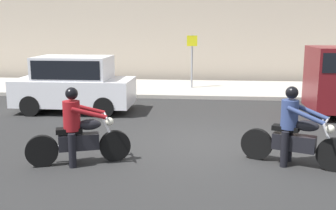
{
  "coord_description": "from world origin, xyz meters",
  "views": [
    {
      "loc": [
        0.03,
        -9.39,
        2.8
      ],
      "look_at": [
        -0.85,
        -0.35,
        0.99
      ],
      "focal_mm": 43.31,
      "sensor_mm": 36.0,
      "label": 1
    }
  ],
  "objects": [
    {
      "name": "sidewalk_slab",
      "position": [
        0.0,
        8.0,
        0.07
      ],
      "size": [
        40.0,
        4.4,
        0.14
      ],
      "primitive_type": "cube",
      "color": "#A8A399",
      "rests_on": "ground_plane"
    },
    {
      "name": "motorcycle_with_rider_denim_blue",
      "position": [
        1.79,
        -1.34,
        0.65
      ],
      "size": [
        2.05,
        1.03,
        1.61
      ],
      "color": "black",
      "rests_on": "ground_plane"
    },
    {
      "name": "motorcycle_with_rider_crimson",
      "position": [
        -2.55,
        -1.69,
        0.65
      ],
      "size": [
        2.02,
        0.93,
        1.59
      ],
      "color": "black",
      "rests_on": "ground_plane"
    },
    {
      "name": "ground_plane",
      "position": [
        0.0,
        0.0,
        0.0
      ],
      "size": [
        80.0,
        80.0,
        0.0
      ],
      "primitive_type": "plane",
      "color": "#262626"
    },
    {
      "name": "parked_hatchback_white",
      "position": [
        -4.25,
        3.22,
        0.93
      ],
      "size": [
        3.76,
        1.76,
        1.8
      ],
      "color": "silver",
      "rests_on": "ground_plane"
    },
    {
      "name": "street_sign_post",
      "position": [
        -0.63,
        7.83,
        1.51
      ],
      "size": [
        0.44,
        0.08,
        2.23
      ],
      "color": "gray",
      "rests_on": "sidewalk_slab"
    }
  ]
}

